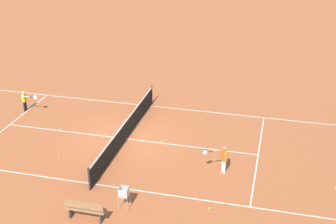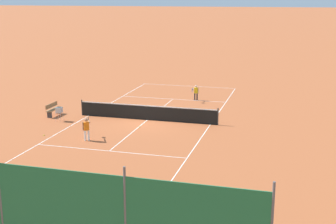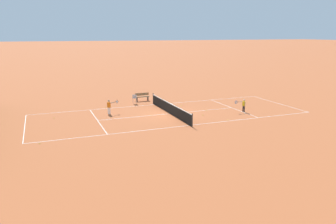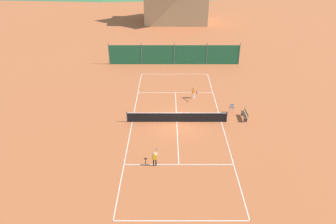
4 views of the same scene
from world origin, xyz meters
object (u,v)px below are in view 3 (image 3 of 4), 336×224
tennis_net (170,108)px  tennis_ball_service_box (105,107)px  tennis_ball_far_corner (203,115)px  tennis_ball_by_net_right (151,115)px  ball_hopper (135,97)px  player_near_baseline (243,104)px  tennis_ball_alley_left (228,120)px  tennis_ball_near_corner (54,118)px  courtside_bench (142,97)px  player_far_baseline (109,106)px  tennis_ball_by_net_left (182,105)px  tennis_ball_alley_right (40,144)px  tennis_ball_mid_court (206,110)px

tennis_net → tennis_ball_service_box: (4.61, 4.89, -0.47)m
tennis_ball_far_corner → tennis_ball_by_net_right: 4.51m
ball_hopper → player_near_baseline: bearing=-130.9°
tennis_ball_alley_left → tennis_ball_near_corner: bearing=65.9°
courtside_bench → tennis_ball_far_corner: bearing=-159.5°
player_far_baseline → ball_hopper: (3.42, -3.26, -0.08)m
tennis_ball_near_corner → tennis_ball_by_net_left: bearing=-86.9°
tennis_ball_by_net_left → tennis_ball_alley_right: bearing=118.7°
tennis_ball_service_box → courtside_bench: 4.64m
tennis_ball_far_corner → tennis_ball_service_box: size_ratio=1.00×
tennis_ball_by_net_left → tennis_ball_alley_left: bearing=-169.3°
courtside_bench → tennis_ball_mid_court: bearing=-147.0°
tennis_ball_far_corner → courtside_bench: bearing=20.5°
tennis_ball_far_corner → tennis_ball_near_corner: size_ratio=1.00×
tennis_ball_alley_right → tennis_ball_service_box: bearing=-33.2°
player_near_baseline → tennis_ball_alley_left: (-2.11, 2.90, -0.65)m
tennis_net → tennis_ball_alley_right: tennis_net is taller
tennis_ball_mid_court → tennis_ball_near_corner: same height
tennis_ball_alley_left → player_far_baseline: bearing=56.0°
player_far_baseline → tennis_ball_near_corner: size_ratio=19.17×
courtside_bench → tennis_ball_near_corner: bearing=115.5°
tennis_ball_mid_court → tennis_ball_far_corner: same height
tennis_ball_by_net_right → tennis_ball_near_corner: size_ratio=1.00×
player_far_baseline → tennis_ball_alley_right: 8.74m
tennis_ball_far_corner → tennis_ball_service_box: (6.31, 7.29, 0.00)m
tennis_ball_alley_left → tennis_ball_far_corner: 2.48m
player_far_baseline → tennis_ball_service_box: 2.82m
tennis_ball_by_net_right → tennis_ball_near_corner: 8.15m
tennis_net → tennis_ball_mid_court: size_ratio=139.09×
player_far_baseline → courtside_bench: (4.46, -4.40, -0.29)m
tennis_ball_alley_right → courtside_bench: (10.89, -10.27, 0.42)m
tennis_ball_alley_left → tennis_ball_service_box: bearing=44.8°
tennis_ball_far_corner → tennis_ball_by_net_left: bearing=1.3°
tennis_net → tennis_ball_by_net_left: size_ratio=139.09×
tennis_ball_alley_right → tennis_ball_by_net_right: 10.12m
ball_hopper → tennis_ball_alley_right: bearing=137.2°
tennis_ball_alley_left → tennis_ball_near_corner: 14.49m
tennis_ball_service_box → tennis_ball_far_corner: bearing=-130.8°
tennis_ball_near_corner → tennis_net: bearing=-101.8°
player_far_baseline → tennis_ball_service_box: size_ratio=19.17×
tennis_ball_alley_left → tennis_ball_service_box: size_ratio=1.00×
player_far_baseline → tennis_ball_by_net_left: player_far_baseline is taller
player_near_baseline → tennis_ball_service_box: size_ratio=17.63×
tennis_ball_by_net_left → tennis_ball_near_corner: size_ratio=1.00×
tennis_ball_near_corner → tennis_ball_mid_court: bearing=-99.1°
tennis_ball_alley_left → tennis_ball_service_box: (8.50, 8.44, 0.00)m
tennis_ball_mid_court → tennis_ball_near_corner: 13.43m
player_near_baseline → tennis_ball_alley_right: bearing=99.1°
player_near_baseline → tennis_ball_mid_court: (1.68, 2.87, -0.65)m
tennis_ball_by_net_left → tennis_ball_near_corner: 12.00m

